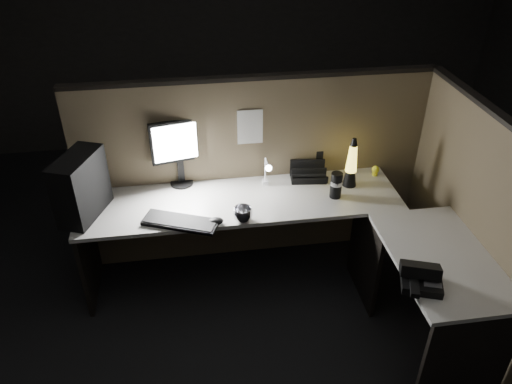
{
  "coord_description": "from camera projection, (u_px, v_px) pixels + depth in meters",
  "views": [
    {
      "loc": [
        -0.48,
        -2.35,
        2.74
      ],
      "look_at": [
        -0.08,
        0.35,
        0.95
      ],
      "focal_mm": 35.0,
      "sensor_mm": 36.0,
      "label": 1
    }
  ],
  "objects": [
    {
      "name": "travel_mug",
      "position": [
        336.0,
        185.0,
        3.56
      ],
      "size": [
        0.09,
        0.09,
        0.2
      ],
      "primitive_type": "cylinder",
      "color": "black",
      "rests_on": "desk"
    },
    {
      "name": "clip_lamp",
      "position": [
        267.0,
        172.0,
        3.63
      ],
      "size": [
        0.05,
        0.19,
        0.24
      ],
      "color": "silver",
      "rests_on": "desk"
    },
    {
      "name": "pinned_paper",
      "position": [
        250.0,
        127.0,
        3.61
      ],
      "size": [
        0.19,
        0.0,
        0.27
      ],
      "primitive_type": "cube",
      "color": "white",
      "rests_on": "partition_back"
    },
    {
      "name": "keyboard",
      "position": [
        180.0,
        222.0,
        3.33
      ],
      "size": [
        0.53,
        0.35,
        0.02
      ],
      "primitive_type": "cube",
      "rotation": [
        0.0,
        0.0,
        -0.39
      ],
      "color": "black",
      "rests_on": "desk"
    },
    {
      "name": "floor",
      "position": [
        274.0,
        331.0,
        3.5
      ],
      "size": [
        6.0,
        6.0,
        0.0
      ],
      "primitive_type": "plane",
      "color": "black",
      "rests_on": "ground"
    },
    {
      "name": "room_shell",
      "position": [
        280.0,
        120.0,
        2.62
      ],
      "size": [
        6.0,
        6.0,
        6.0
      ],
      "color": "silver",
      "rests_on": "ground"
    },
    {
      "name": "pc_tower",
      "position": [
        81.0,
        186.0,
        3.31
      ],
      "size": [
        0.33,
        0.46,
        0.45
      ],
      "primitive_type": "cube",
      "rotation": [
        0.0,
        0.0,
        -0.37
      ],
      "color": "black",
      "rests_on": "desk"
    },
    {
      "name": "steel_mug",
      "position": [
        243.0,
        214.0,
        3.34
      ],
      "size": [
        0.17,
        0.17,
        0.1
      ],
      "primitive_type": "imported",
      "rotation": [
        0.0,
        0.0,
        0.34
      ],
      "color": "#B3B4BB",
      "rests_on": "desk"
    },
    {
      "name": "figurine",
      "position": [
        375.0,
        170.0,
        3.84
      ],
      "size": [
        0.06,
        0.06,
        0.06
      ],
      "primitive_type": "sphere",
      "color": "#FFFB28",
      "rests_on": "desk"
    },
    {
      "name": "partition_right",
      "position": [
        469.0,
        220.0,
        3.34
      ],
      "size": [
        0.06,
        1.66,
        1.5
      ],
      "primitive_type": "cube",
      "color": "brown",
      "rests_on": "ground"
    },
    {
      "name": "partition_back",
      "position": [
        255.0,
        172.0,
        3.86
      ],
      "size": [
        2.66,
        0.06,
        1.5
      ],
      "primitive_type": "cube",
      "color": "brown",
      "rests_on": "ground"
    },
    {
      "name": "organizer",
      "position": [
        307.0,
        171.0,
        3.83
      ],
      "size": [
        0.29,
        0.26,
        0.2
      ],
      "rotation": [
        0.0,
        0.0,
        -0.12
      ],
      "color": "black",
      "rests_on": "desk"
    },
    {
      "name": "monitor",
      "position": [
        178.0,
        146.0,
        3.6
      ],
      "size": [
        0.4,
        0.17,
        0.51
      ],
      "rotation": [
        0.0,
        0.0,
        0.2
      ],
      "color": "black",
      "rests_on": "desk"
    },
    {
      "name": "desk",
      "position": [
        295.0,
        242.0,
        3.42
      ],
      "size": [
        2.6,
        1.6,
        0.73
      ],
      "color": "#ACABA2",
      "rests_on": "ground"
    },
    {
      "name": "lava_lamp",
      "position": [
        351.0,
        166.0,
        3.66
      ],
      "size": [
        0.1,
        0.1,
        0.39
      ],
      "color": "black",
      "rests_on": "desk"
    },
    {
      "name": "desk_phone",
      "position": [
        421.0,
        277.0,
        2.83
      ],
      "size": [
        0.28,
        0.27,
        0.13
      ],
      "rotation": [
        0.0,
        0.0,
        -0.35
      ],
      "color": "black",
      "rests_on": "desk"
    },
    {
      "name": "mouse",
      "position": [
        216.0,
        221.0,
        3.33
      ],
      "size": [
        0.1,
        0.08,
        0.04
      ],
      "primitive_type": "ellipsoid",
      "rotation": [
        0.0,
        0.0,
        -0.02
      ],
      "color": "black",
      "rests_on": "desk"
    }
  ]
}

